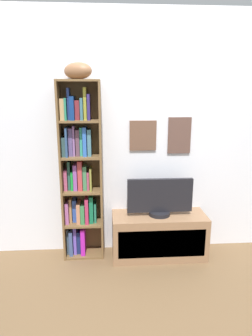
{
  "coord_description": "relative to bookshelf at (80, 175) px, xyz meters",
  "views": [
    {
      "loc": [
        -0.27,
        -1.93,
        1.69
      ],
      "look_at": [
        -0.08,
        0.85,
        0.98
      ],
      "focal_mm": 31.7,
      "sensor_mm": 36.0,
      "label": 1
    }
  ],
  "objects": [
    {
      "name": "ground",
      "position": [
        0.54,
        -1.0,
        -0.9
      ],
      "size": [
        5.2,
        5.2,
        0.04
      ],
      "primitive_type": "cube",
      "color": "brown"
    },
    {
      "name": "television",
      "position": [
        0.81,
        -0.1,
        -0.23
      ],
      "size": [
        0.67,
        0.22,
        0.39
      ],
      "color": "black",
      "rests_on": "tv_stand"
    },
    {
      "name": "back_wall",
      "position": [
        0.54,
        0.13,
        0.37
      ],
      "size": [
        4.8,
        0.08,
        2.5
      ],
      "color": "silver",
      "rests_on": "ground"
    },
    {
      "name": "bookshelf",
      "position": [
        0.0,
        0.0,
        0.0
      ],
      "size": [
        0.41,
        0.25,
        1.81
      ],
      "color": "brown",
      "rests_on": "ground"
    },
    {
      "name": "tv_stand",
      "position": [
        0.81,
        -0.1,
        -0.65
      ],
      "size": [
        0.98,
        0.39,
        0.46
      ],
      "color": "#8C6647",
      "rests_on": "ground"
    },
    {
      "name": "football",
      "position": [
        0.02,
        -0.03,
        1.01
      ],
      "size": [
        0.32,
        0.27,
        0.15
      ],
      "primitive_type": "ellipsoid",
      "rotation": [
        0.0,
        0.0,
        -0.46
      ],
      "color": "#8B5E3E",
      "rests_on": "bookshelf"
    }
  ]
}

